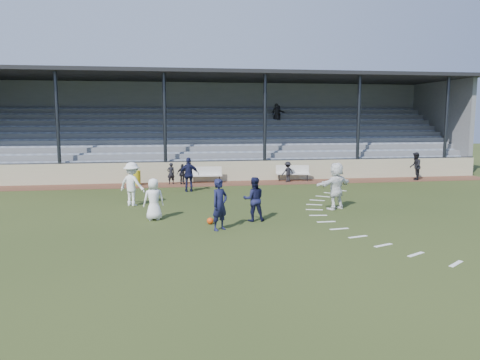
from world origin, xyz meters
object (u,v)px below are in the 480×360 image
bench_left (205,173)px  official (415,166)px  bench_right (293,172)px  football (210,221)px  trash_bin (136,178)px  player_navy_lead (220,205)px  player_white_lead (154,199)px

bench_left → official: (12.87, -0.77, 0.28)m
bench_right → football: (-6.04, -10.59, -0.46)m
football → trash_bin: bearing=107.6°
bench_right → trash_bin: bearing=-166.5°
bench_right → player_navy_lead: 12.90m
bench_left → official: 12.90m
trash_bin → football: bearing=-72.4°
football → player_navy_lead: 1.24m
football → player_white_lead: 2.38m
player_navy_lead → bench_left: bearing=50.6°
bench_left → official: bearing=-2.7°
bench_left → trash_bin: size_ratio=2.40×
official → bench_left: bearing=-61.8°
player_navy_lead → official: 17.14m
bench_left → player_white_lead: bearing=-105.3°
player_navy_lead → player_white_lead: bearing=101.9°
football → bench_left: bearing=86.2°
bench_left → bench_right: size_ratio=0.98×
bench_right → player_white_lead: (-8.07, -9.54, 0.21)m
bench_left → official: size_ratio=1.18×
bench_right → official: size_ratio=1.20×
player_white_lead → player_navy_lead: player_navy_lead is taller
official → bench_right: bearing=-64.2°
bench_right → player_white_lead: 12.50m
player_navy_lead → trash_bin: bearing=70.3°
football → official: size_ratio=0.14×
player_white_lead → official: official is taller
bench_right → official: official is taller
official → player_white_lead: bearing=-29.0°
bench_right → football: size_ratio=8.38×
football → player_white_lead: (-2.03, 1.05, 0.67)m
player_white_lead → player_navy_lead: bearing=128.0°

